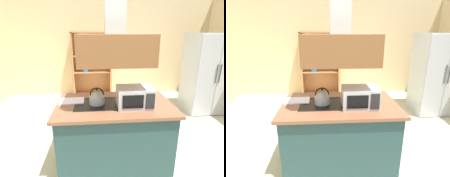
% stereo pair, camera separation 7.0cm
% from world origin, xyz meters
% --- Properties ---
extents(ground_plane, '(7.80, 7.80, 0.00)m').
position_xyz_m(ground_plane, '(0.00, 0.00, 0.00)').
color(ground_plane, beige).
extents(wall_back, '(6.00, 0.12, 2.70)m').
position_xyz_m(wall_back, '(0.00, 3.00, 1.35)').
color(wall_back, beige).
rests_on(wall_back, ground).
extents(kitchen_island, '(1.57, 0.97, 0.90)m').
position_xyz_m(kitchen_island, '(-0.17, -0.09, 0.45)').
color(kitchen_island, '#244344').
rests_on(kitchen_island, ground).
extents(range_hood, '(0.90, 0.70, 1.25)m').
position_xyz_m(range_hood, '(-0.17, -0.09, 1.74)').
color(range_hood, brown).
extents(refrigerator, '(0.90, 0.77, 1.81)m').
position_xyz_m(refrigerator, '(2.15, 1.48, 0.90)').
color(refrigerator, '#B6BFC6').
rests_on(refrigerator, ground).
extents(dish_cabinet, '(1.09, 0.40, 1.82)m').
position_xyz_m(dish_cabinet, '(-0.52, 2.78, 0.81)').
color(dish_cabinet, '#B27746').
rests_on(dish_cabinet, ground).
extents(kettle, '(0.21, 0.21, 0.23)m').
position_xyz_m(kettle, '(-0.41, -0.09, 1.00)').
color(kettle, '#B8B8C0').
rests_on(kettle, kitchen_island).
extents(cutting_board, '(0.35, 0.25, 0.02)m').
position_xyz_m(cutting_board, '(-0.76, 0.03, 0.91)').
color(cutting_board, white).
rests_on(cutting_board, kitchen_island).
extents(microwave, '(0.46, 0.35, 0.26)m').
position_xyz_m(microwave, '(0.08, -0.21, 1.03)').
color(microwave, '#B7BABF').
rests_on(microwave, kitchen_island).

